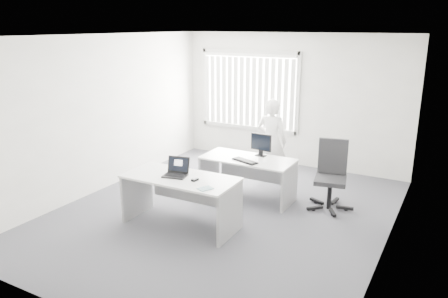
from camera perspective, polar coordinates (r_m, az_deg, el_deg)
The scene contains 18 objects.
ground at distance 7.19m, azimuth -0.12°, elevation -8.31°, with size 6.00×6.00×0.00m, color #53525A.
wall_back at distance 9.42m, azimuth 8.87°, elevation 6.28°, with size 5.00×0.02×2.80m, color silver.
wall_front at distance 4.48m, azimuth -19.28°, elevation -5.32°, with size 5.00×0.02×2.80m, color silver.
wall_left at distance 8.22m, azimuth -15.57°, elevation 4.48°, with size 0.02×6.00×2.80m, color silver.
wall_right at distance 5.97m, azimuth 21.33°, elevation -0.26°, with size 0.02×6.00×2.80m, color silver.
ceiling at distance 6.55m, azimuth -0.13°, elevation 14.61°, with size 5.00×6.00×0.02m, color white.
window at distance 9.74m, azimuth 3.26°, elevation 7.65°, with size 2.32×0.06×1.76m, color #B5B5B0.
blinds at distance 9.69m, azimuth 3.10°, elevation 7.43°, with size 2.20×0.10×1.50m, color white, non-canonical shape.
desk_near at distance 6.59m, azimuth -5.69°, elevation -5.42°, with size 1.73×0.84×0.78m.
desk_far at distance 7.62m, azimuth 3.11°, elevation -2.66°, with size 1.60×0.75×0.73m.
office_chair at distance 7.47m, azimuth 13.69°, elevation -4.88°, with size 0.77×0.77×1.14m.
person at distance 8.36m, azimuth 6.22°, elevation 1.03°, with size 0.59×0.39×1.63m, color white.
laptop at distance 6.49m, azimuth -6.47°, elevation -2.48°, with size 0.34×0.30×0.27m, color black, non-canonical shape.
paper_sheet at distance 6.23m, azimuth -3.45°, elevation -4.50°, with size 0.27×0.19×0.00m, color silver.
mouse at distance 6.32m, azimuth -3.83°, elevation -3.97°, with size 0.06×0.11×0.04m, color #B8B8BB, non-canonical shape.
booklet at distance 6.02m, azimuth -2.45°, elevation -5.18°, with size 0.14×0.20×0.01m, color white.
keyboard at distance 7.37m, azimuth 2.75°, elevation -1.56°, with size 0.48×0.16×0.02m, color black.
monitor at distance 7.65m, azimuth 4.85°, elevation 0.54°, with size 0.40×0.12×0.40m, color black, non-canonical shape.
Camera 1 is at (3.19, -5.72, 2.96)m, focal length 35.00 mm.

